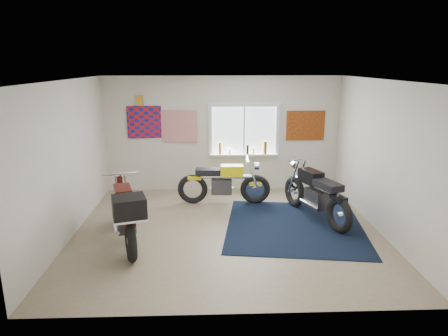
{
  "coord_description": "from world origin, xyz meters",
  "views": [
    {
      "loc": [
        -0.31,
        -6.75,
        2.97
      ],
      "look_at": [
        -0.05,
        0.4,
        1.09
      ],
      "focal_mm": 32.0,
      "sensor_mm": 36.0,
      "label": 1
    }
  ],
  "objects_px": {
    "black_chrome_bike": "(316,195)",
    "maroon_tourer": "(126,214)",
    "yellow_triumph": "(224,184)",
    "navy_rug": "(294,226)"
  },
  "relations": [
    {
      "from": "black_chrome_bike",
      "to": "maroon_tourer",
      "type": "height_order",
      "value": "black_chrome_bike"
    },
    {
      "from": "navy_rug",
      "to": "yellow_triumph",
      "type": "distance_m",
      "value": 1.91
    },
    {
      "from": "yellow_triumph",
      "to": "black_chrome_bike",
      "type": "relative_size",
      "value": 0.98
    },
    {
      "from": "yellow_triumph",
      "to": "maroon_tourer",
      "type": "bearing_deg",
      "value": -126.97
    },
    {
      "from": "black_chrome_bike",
      "to": "maroon_tourer",
      "type": "distance_m",
      "value": 3.62
    },
    {
      "from": "yellow_triumph",
      "to": "maroon_tourer",
      "type": "height_order",
      "value": "maroon_tourer"
    },
    {
      "from": "navy_rug",
      "to": "yellow_triumph",
      "type": "height_order",
      "value": "yellow_triumph"
    },
    {
      "from": "navy_rug",
      "to": "maroon_tourer",
      "type": "xyz_separation_m",
      "value": [
        -2.97,
        -0.7,
        0.56
      ]
    },
    {
      "from": "yellow_triumph",
      "to": "maroon_tourer",
      "type": "relative_size",
      "value": 0.95
    },
    {
      "from": "yellow_triumph",
      "to": "black_chrome_bike",
      "type": "height_order",
      "value": "black_chrome_bike"
    }
  ]
}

